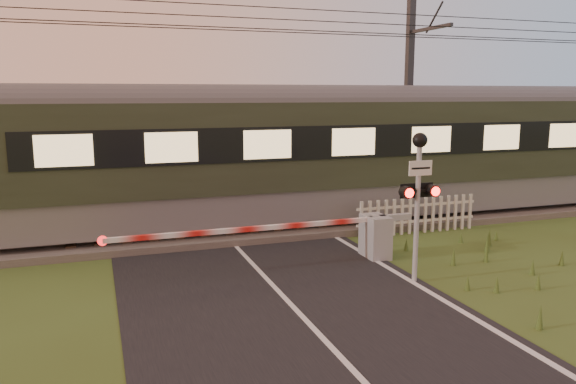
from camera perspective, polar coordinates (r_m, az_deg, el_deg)
name	(u,v)px	position (r m, az deg, el deg)	size (l,w,h in m)	color
ground	(304,319)	(9.86, 1.59, -12.77)	(160.00, 160.00, 0.00)	#3A4A1C
road	(309,323)	(9.66, 2.19, -13.20)	(6.00, 140.00, 0.03)	black
track_bed	(222,230)	(15.80, -6.76, -3.82)	(140.00, 3.40, 0.39)	#47423D
overhead_wires	(217,19)	(15.47, -7.20, 17.00)	(120.00, 0.62, 0.62)	black
boom_gate	(360,235)	(13.16, 7.37, -4.36)	(7.09, 0.77, 1.03)	gray
crossing_signal	(418,181)	(11.44, 13.11, 1.12)	(0.78, 0.34, 3.06)	gray
picket_fence	(418,215)	(15.87, 13.02, -2.31)	(3.68, 0.08, 1.00)	silver
catenary_mast	(409,94)	(20.13, 12.24, 9.74)	(0.23, 2.47, 7.34)	#2D2D30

